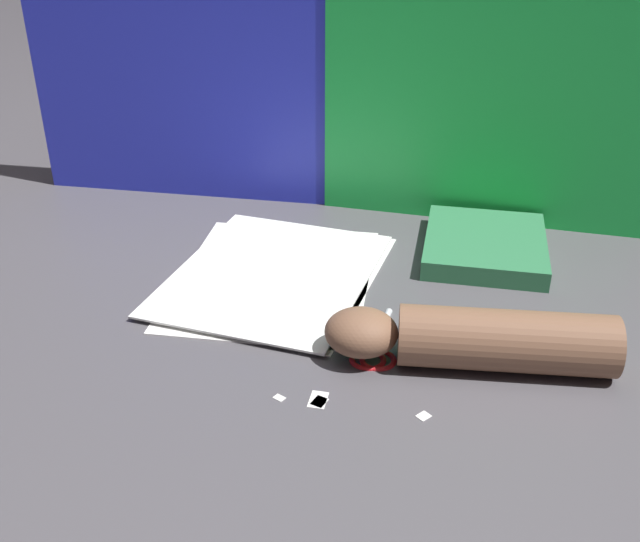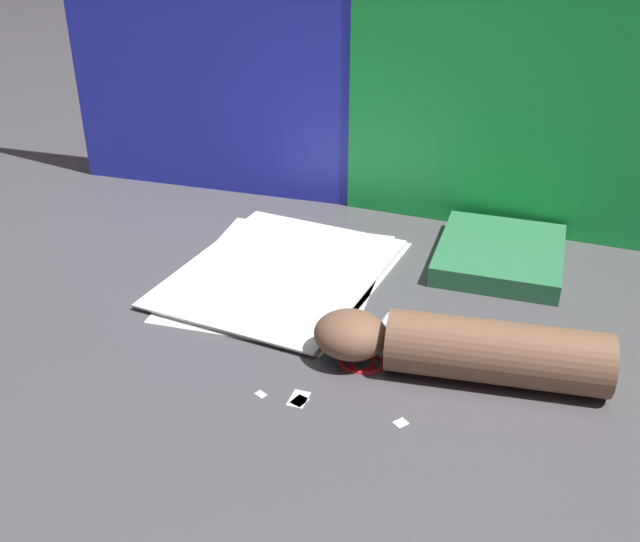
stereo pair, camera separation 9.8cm
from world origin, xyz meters
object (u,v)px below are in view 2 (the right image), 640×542
(paper_stack, at_px, (283,273))
(book_closed, at_px, (500,254))
(hand_forearm, at_px, (464,348))
(scissors, at_px, (365,349))

(paper_stack, xyz_separation_m, book_closed, (0.29, 0.15, 0.01))
(paper_stack, bearing_deg, hand_forearm, -26.75)
(paper_stack, height_order, book_closed, book_closed)
(book_closed, bearing_deg, hand_forearm, -89.56)
(scissors, distance_m, hand_forearm, 0.13)
(hand_forearm, bearing_deg, scissors, 178.60)
(book_closed, xyz_separation_m, scissors, (-0.12, -0.30, -0.01))
(book_closed, height_order, scissors, book_closed)
(book_closed, relative_size, scissors, 1.49)
(book_closed, bearing_deg, paper_stack, -152.72)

